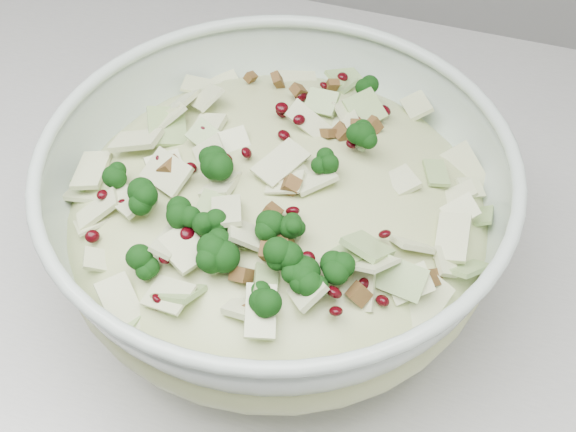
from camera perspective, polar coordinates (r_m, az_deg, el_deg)
name	(u,v)px	position (r m, az deg, el deg)	size (l,w,h in m)	color
mixing_bowl	(278,219)	(0.57, -0.74, -0.21)	(0.43, 0.43, 0.13)	silver
salad	(277,199)	(0.56, -0.76, 1.23)	(0.43, 0.43, 0.13)	#C9CF8D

